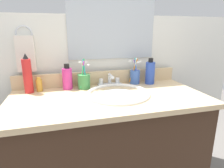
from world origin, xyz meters
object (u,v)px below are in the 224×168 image
(faucet, at_px, (110,81))
(bottle_shampoo_blue, at_px, (150,72))
(bottle_oil_amber, at_px, (39,85))
(bottle_soap_pink, at_px, (67,78))
(hand_towel, at_px, (26,54))
(bottle_spray_red, at_px, (28,75))
(cup_blue_plastic, at_px, (135,76))
(cup_green, at_px, (84,81))

(faucet, relative_size, bottle_shampoo_blue, 0.89)
(bottle_shampoo_blue, xyz_separation_m, bottle_oil_amber, (-0.73, 0.02, -0.04))
(faucet, xyz_separation_m, bottle_soap_pink, (-0.28, -0.01, 0.04))
(faucet, relative_size, bottle_oil_amber, 1.83)
(hand_towel, height_order, bottle_spray_red, hand_towel)
(cup_blue_plastic, bearing_deg, bottle_soap_pink, -178.59)
(bottle_spray_red, height_order, cup_green, bottle_spray_red)
(bottle_soap_pink, height_order, cup_green, cup_green)
(cup_green, bearing_deg, bottle_soap_pink, 171.28)
(bottle_spray_red, bearing_deg, cup_green, 0.15)
(bottle_oil_amber, bearing_deg, bottle_shampoo_blue, -1.29)
(bottle_spray_red, bearing_deg, cup_blue_plastic, 2.32)
(hand_towel, bearing_deg, bottle_spray_red, -83.78)
(bottle_shampoo_blue, relative_size, bottle_soap_pink, 1.11)
(cup_blue_plastic, bearing_deg, bottle_oil_amber, -178.68)
(hand_towel, bearing_deg, cup_blue_plastic, -5.51)
(bottle_shampoo_blue, xyz_separation_m, cup_blue_plastic, (-0.10, 0.03, -0.02))
(cup_green, bearing_deg, cup_blue_plastic, 4.31)
(bottle_oil_amber, bearing_deg, faucet, 1.29)
(bottle_oil_amber, height_order, cup_blue_plastic, cup_blue_plastic)
(cup_green, bearing_deg, bottle_shampoo_blue, -0.50)
(hand_towel, bearing_deg, faucet, -7.92)
(bottle_shampoo_blue, xyz_separation_m, cup_green, (-0.46, 0.00, -0.03))
(bottle_spray_red, distance_m, cup_blue_plastic, 0.69)
(bottle_oil_amber, bearing_deg, cup_green, -2.62)
(hand_towel, bearing_deg, bottle_shampoo_blue, -7.02)
(bottle_oil_amber, xyz_separation_m, cup_blue_plastic, (0.63, 0.01, 0.02))
(hand_towel, height_order, bottle_oil_amber, hand_towel)
(faucet, distance_m, cup_green, 0.18)
(faucet, relative_size, cup_green, 0.84)
(hand_towel, bearing_deg, cup_green, -15.52)
(bottle_spray_red, xyz_separation_m, cup_green, (0.33, 0.00, -0.06))
(faucet, xyz_separation_m, bottle_shampoo_blue, (0.28, -0.03, 0.05))
(bottle_shampoo_blue, height_order, cup_green, cup_green)
(hand_towel, relative_size, bottle_soap_pink, 1.36)
(hand_towel, relative_size, bottle_shampoo_blue, 1.23)
(faucet, bearing_deg, cup_blue_plastic, 1.42)
(bottle_shampoo_blue, relative_size, cup_blue_plastic, 0.98)
(bottle_shampoo_blue, distance_m, cup_green, 0.46)
(bottle_oil_amber, distance_m, cup_blue_plastic, 0.63)
(bottle_shampoo_blue, height_order, cup_blue_plastic, cup_blue_plastic)
(bottle_shampoo_blue, xyz_separation_m, bottle_spray_red, (-0.78, 0.00, 0.03))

